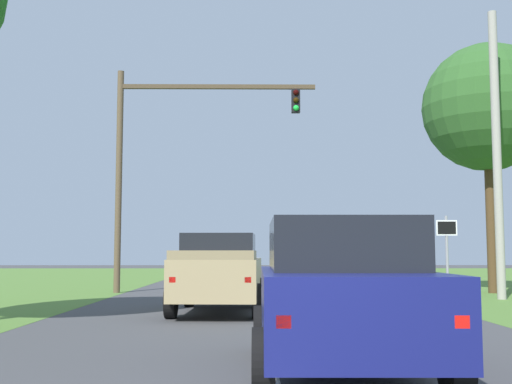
# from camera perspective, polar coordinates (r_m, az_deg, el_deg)

# --- Properties ---
(ground_plane) EXTENTS (120.00, 120.00, 0.00)m
(ground_plane) POSITION_cam_1_polar(r_m,az_deg,el_deg) (15.66, 0.45, -10.84)
(ground_plane) COLOR #424244
(red_suv_near) EXTENTS (2.30, 4.50, 1.92)m
(red_suv_near) POSITION_cam_1_polar(r_m,az_deg,el_deg) (8.42, 7.50, -8.69)
(red_suv_near) COLOR navy
(red_suv_near) RESTS_ON ground_plane
(pickup_truck_lead) EXTENTS (2.36, 5.21, 1.96)m
(pickup_truck_lead) POSITION_cam_1_polar(r_m,az_deg,el_deg) (16.33, -3.22, -7.07)
(pickup_truck_lead) COLOR tan
(pickup_truck_lead) RESTS_ON ground_plane
(traffic_light) EXTENTS (7.57, 0.40, 8.42)m
(traffic_light) POSITION_cam_1_polar(r_m,az_deg,el_deg) (24.78, -7.72, 4.04)
(traffic_light) COLOR brown
(traffic_light) RESTS_ON ground_plane
(keep_moving_sign) EXTENTS (0.60, 0.09, 2.55)m
(keep_moving_sign) POSITION_cam_1_polar(r_m,az_deg,el_deg) (19.30, 16.49, -4.74)
(keep_moving_sign) COLOR gray
(keep_moving_sign) RESTS_ON ground_plane
(oak_tree_right) EXTENTS (4.83, 4.83, 9.39)m
(oak_tree_right) POSITION_cam_1_polar(r_m,az_deg,el_deg) (26.14, 19.71, 7.00)
(oak_tree_right) COLOR #4C351E
(oak_tree_right) RESTS_ON ground_plane
(utility_pole_right) EXTENTS (0.28, 0.28, 9.47)m
(utility_pole_right) POSITION_cam_1_polar(r_m,az_deg,el_deg) (22.49, 20.47, 3.27)
(utility_pole_right) COLOR #9E998E
(utility_pole_right) RESTS_ON ground_plane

